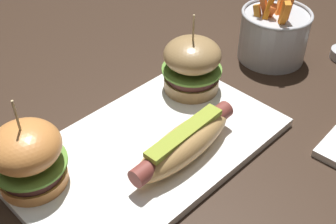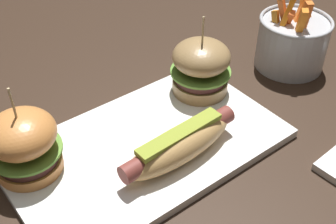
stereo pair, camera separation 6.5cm
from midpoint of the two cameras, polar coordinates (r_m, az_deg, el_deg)
The scene contains 6 objects.
ground_plane at distance 0.66m, azimuth 0.01°, elevation -5.09°, with size 3.00×3.00×0.00m, color black.
platter_main at distance 0.66m, azimuth 0.01°, elevation -4.65°, with size 0.41×0.24×0.01m, color white.
hot_dog at distance 0.62m, azimuth 4.54°, elevation -4.29°, with size 0.20×0.06×0.05m.
slider_left at distance 0.61m, azimuth -15.38°, elevation -4.06°, with size 0.10×0.10×0.14m.
slider_right at distance 0.73m, azimuth 6.83°, elevation 5.78°, with size 0.10×0.10×0.14m.
fries_bucket at distance 0.86m, azimuth 17.96°, elevation 8.65°, with size 0.13×0.13×0.15m.
Camera 2 is at (-0.27, -0.40, 0.46)m, focal length 46.86 mm.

